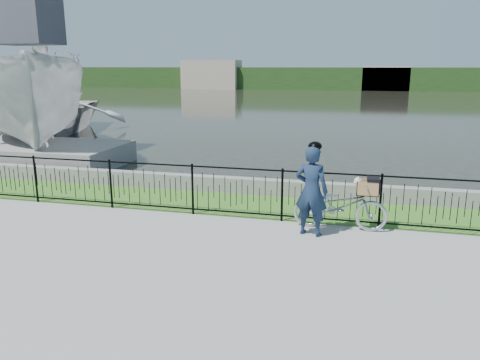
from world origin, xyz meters
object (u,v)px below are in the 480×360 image
(bicycle_rig, at_px, (340,205))
(boat_far, at_px, (28,113))
(boat_near, at_px, (32,101))
(cyclist, at_px, (311,190))

(bicycle_rig, height_order, boat_far, boat_far)
(boat_far, bearing_deg, boat_near, -49.95)
(cyclist, height_order, boat_far, boat_far)
(cyclist, bearing_deg, boat_far, 144.09)
(boat_far, bearing_deg, bicycle_rig, -33.61)
(boat_far, bearing_deg, cyclist, -35.91)
(bicycle_rig, xyz_separation_m, boat_near, (-11.30, 5.68, 1.49))
(bicycle_rig, bearing_deg, boat_near, 153.31)
(bicycle_rig, distance_m, cyclist, 0.84)
(cyclist, relative_size, boat_near, 0.19)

